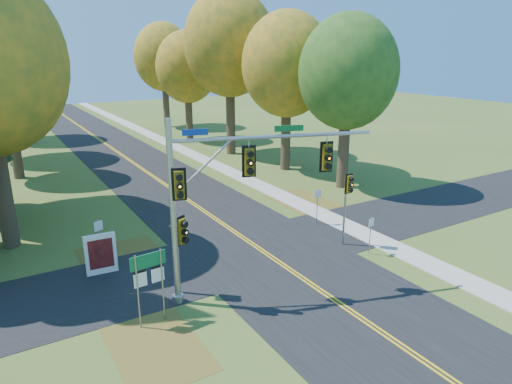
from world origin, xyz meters
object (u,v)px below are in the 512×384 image
traffic_mast (225,186)px  east_signal_pole (348,192)px  info_kiosk (101,254)px  route_sign_cluster (149,274)px

traffic_mast → east_signal_pole: traffic_mast is taller
info_kiosk → traffic_mast: bearing=-46.3°
traffic_mast → info_kiosk: bearing=146.4°
traffic_mast → info_kiosk: 7.50m
route_sign_cluster → east_signal_pole: bearing=3.2°
east_signal_pole → traffic_mast: bearing=-165.5°
east_signal_pole → route_sign_cluster: east_signal_pole is taller
traffic_mast → route_sign_cluster: size_ratio=2.73×
route_sign_cluster → info_kiosk: size_ratio=1.51×
east_signal_pole → route_sign_cluster: (-11.29, -1.72, -0.94)m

